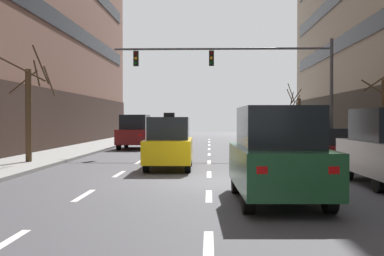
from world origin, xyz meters
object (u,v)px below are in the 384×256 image
street_tree_1 (29,109)px  taxi_driving_0 (169,143)px  car_parked_2 (339,148)px  car_parked_3 (303,134)px  traffic_signal_0 (251,69)px  car_driving_1 (135,132)px  car_driving_2 (278,155)px  pedestrian_0 (326,132)px  street_tree_2 (298,116)px

street_tree_1 → taxi_driving_0: bearing=-14.5°
taxi_driving_0 → car_parked_2: (6.84, 1.29, -0.23)m
car_parked_3 → traffic_signal_0: 4.68m
car_driving_1 → street_tree_1: (-2.74, -11.86, 1.24)m
car_driving_2 → pedestrian_0: (5.62, 19.54, 0.01)m
taxi_driving_0 → car_driving_2: 8.33m
car_driving_1 → car_driving_2: 22.10m
car_parked_2 → street_tree_2: (2.26, 22.44, 1.45)m
car_parked_3 → traffic_signal_0: size_ratio=0.38×
car_driving_2 → car_parked_3: 17.25m
taxi_driving_0 → street_tree_1: street_tree_1 is taller
taxi_driving_0 → pedestrian_0: taxi_driving_0 is taller
taxi_driving_0 → pedestrian_0: size_ratio=2.49×
street_tree_2 → pedestrian_0: size_ratio=2.90×
car_parked_3 → street_tree_1: (-12.88, -7.58, 1.24)m
taxi_driving_0 → car_parked_2: bearing=10.7°
traffic_signal_0 → car_parked_3: bearing=11.0°
pedestrian_0 → car_parked_3: bearing=-125.7°
traffic_signal_0 → street_tree_1: traffic_signal_0 is taller
pedestrian_0 → traffic_signal_0: bearing=-146.3°
car_driving_2 → car_parked_3: size_ratio=1.00×
taxi_driving_0 → car_parked_3: (6.84, 9.14, 0.11)m
car_driving_1 → street_tree_2: bearing=39.7°
car_parked_3 → traffic_signal_0: traffic_signal_0 is taller
street_tree_1 → street_tree_2: size_ratio=0.99×
car_parked_2 → street_tree_2: size_ratio=0.86×
car_parked_2 → traffic_signal_0: bearing=112.1°
street_tree_2 → taxi_driving_0: bearing=-111.0°
car_driving_1 → taxi_driving_0: bearing=-76.2°
street_tree_2 → pedestrian_0: (-0.34, -11.90, -1.10)m
taxi_driving_0 → car_parked_3: car_parked_3 is taller
car_driving_1 → street_tree_1: size_ratio=0.95×
car_driving_2 → car_parked_3: bearing=77.6°
taxi_driving_0 → traffic_signal_0: size_ratio=0.35×
car_parked_3 → street_tree_2: (2.26, 14.58, 1.11)m
car_driving_2 → pedestrian_0: bearing=74.0°
car_driving_1 → street_tree_2: size_ratio=0.94×
street_tree_1 → street_tree_2: bearing=55.7°
traffic_signal_0 → street_tree_1: size_ratio=2.51×
car_parked_3 → pedestrian_0: (1.93, 2.68, 0.00)m
car_parked_2 → traffic_signal_0: traffic_signal_0 is taller
traffic_signal_0 → pedestrian_0: (4.89, 3.26, -3.57)m
taxi_driving_0 → traffic_signal_0: 10.10m
street_tree_1 → pedestrian_0: bearing=34.7°
street_tree_1 → car_parked_3: bearing=30.5°
pedestrian_0 → car_driving_2: bearing=-106.0°
car_driving_1 → pedestrian_0: car_driving_1 is taller
car_driving_1 → traffic_signal_0: (7.18, -4.86, 3.58)m
car_driving_2 → street_tree_2: street_tree_2 is taller
traffic_signal_0 → street_tree_1: bearing=-144.8°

